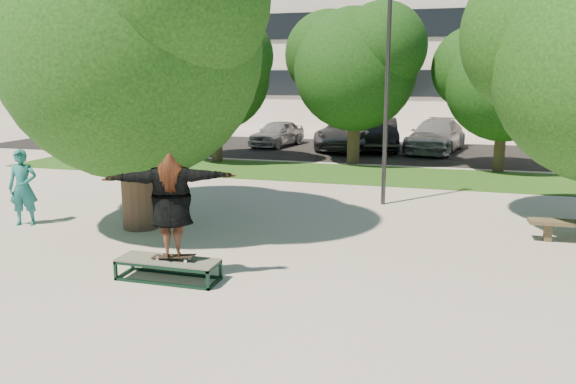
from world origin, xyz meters
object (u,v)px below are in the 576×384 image
(lamppost, at_px, (387,89))
(bystander, at_px, (23,187))
(tree_left, at_px, (130,34))
(car_silver_b, at_px, (436,136))
(car_silver_a, at_px, (277,133))
(grind_box, at_px, (168,269))
(car_dark, at_px, (379,134))
(car_grey, at_px, (348,133))

(lamppost, xyz_separation_m, bystander, (-8.00, -4.52, -2.24))
(tree_left, height_order, car_silver_b, tree_left)
(car_silver_b, bearing_deg, car_silver_a, -169.15)
(lamppost, bearing_deg, grind_box, -113.11)
(lamppost, distance_m, car_silver_b, 11.80)
(car_silver_a, xyz_separation_m, car_dark, (5.09, -0.07, 0.11))
(lamppost, distance_m, grind_box, 8.10)
(lamppost, xyz_separation_m, car_silver_a, (-6.59, 11.50, -2.51))
(tree_left, bearing_deg, car_silver_a, 94.80)
(bystander, height_order, car_grey, bystander)
(car_silver_a, relative_size, car_silver_b, 0.74)
(car_silver_b, bearing_deg, bystander, -108.78)
(bystander, relative_size, car_silver_a, 0.48)
(bystander, xyz_separation_m, car_dark, (6.50, 15.96, -0.16))
(bystander, relative_size, car_silver_b, 0.36)
(grind_box, distance_m, car_grey, 18.38)
(bystander, height_order, car_silver_b, bystander)
(car_dark, bearing_deg, car_silver_b, -8.43)
(grind_box, bearing_deg, car_silver_a, 101.13)
(lamppost, xyz_separation_m, car_dark, (-1.50, 11.43, -2.40))
(bystander, bearing_deg, lamppost, 8.75)
(grind_box, relative_size, car_silver_a, 0.48)
(lamppost, height_order, grind_box, lamppost)
(car_dark, height_order, car_grey, car_grey)
(lamppost, xyz_separation_m, car_silver_b, (1.11, 11.50, -2.41))
(lamppost, height_order, car_grey, lamppost)
(car_dark, bearing_deg, car_silver_a, 169.28)
(tree_left, bearing_deg, bystander, -167.13)
(lamppost, bearing_deg, bystander, -150.51)
(tree_left, xyz_separation_m, car_grey, (2.29, 15.34, -3.65))
(tree_left, relative_size, car_dark, 1.56)
(car_dark, bearing_deg, lamppost, -92.47)
(car_silver_b, bearing_deg, tree_left, -101.73)
(bystander, distance_m, car_silver_b, 18.43)
(car_silver_a, bearing_deg, bystander, -83.74)
(car_dark, relative_size, car_grey, 0.82)
(grind_box, bearing_deg, car_grey, 90.13)
(car_dark, distance_m, car_grey, 1.50)
(lamppost, bearing_deg, car_silver_b, 84.47)
(bystander, distance_m, car_dark, 17.23)
(grind_box, bearing_deg, lamppost, 66.89)
(lamppost, relative_size, car_grey, 1.10)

